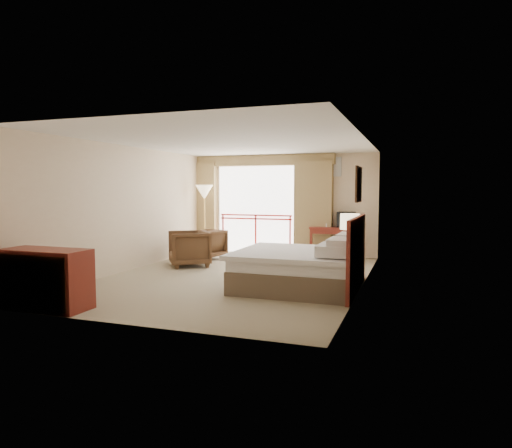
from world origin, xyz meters
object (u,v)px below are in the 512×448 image
at_px(table_lamp, 350,222).
at_px(dresser, 46,279).
at_px(side_table, 188,244).
at_px(tv, 346,220).
at_px(bed, 301,267).
at_px(armchair_near, 189,266).
at_px(armchair_far, 206,259).
at_px(nightstand, 349,264).
at_px(floor_lamp, 204,195).
at_px(desk, 335,234).
at_px(wastebasket, 306,254).

relative_size(table_lamp, dresser, 0.50).
bearing_deg(side_table, tv, 24.63).
xyz_separation_m(bed, dresser, (-3.24, -2.60, 0.07)).
distance_m(table_lamp, armchair_near, 3.85).
bearing_deg(table_lamp, armchair_far, 160.71).
bearing_deg(side_table, nightstand, -13.89).
relative_size(nightstand, armchair_near, 0.66).
xyz_separation_m(bed, armchair_near, (-3.00, 1.46, -0.38)).
xyz_separation_m(table_lamp, armchair_near, (-3.68, 0.21, -1.12)).
height_order(bed, tv, tv).
xyz_separation_m(nightstand, floor_lamp, (-4.22, 2.21, 1.32)).
distance_m(table_lamp, tv, 2.69).
distance_m(tv, dresser, 7.38).
distance_m(armchair_near, floor_lamp, 2.59).
relative_size(desk, armchair_near, 1.35).
bearing_deg(armchair_near, wastebasket, 89.89).
height_order(wastebasket, side_table, side_table).
distance_m(bed, desk, 3.96).
relative_size(armchair_far, dresser, 0.62).
xyz_separation_m(desk, armchair_near, (-2.93, -2.49, -0.62)).
height_order(wastebasket, dresser, dresser).
height_order(table_lamp, desk, table_lamp).
bearing_deg(dresser, floor_lamp, 90.15).
relative_size(table_lamp, floor_lamp, 0.35).
distance_m(nightstand, tv, 2.82).
height_order(armchair_far, armchair_near, armchair_near).
bearing_deg(floor_lamp, desk, 8.92).
relative_size(armchair_near, floor_lamp, 0.48).
distance_m(nightstand, dresser, 5.46).
distance_m(side_table, floor_lamp, 1.71).
bearing_deg(armchair_far, dresser, 18.70).
bearing_deg(nightstand, armchair_far, 163.83).
xyz_separation_m(bed, wastebasket, (-0.64, 3.12, -0.21)).
bearing_deg(armchair_near, bed, 28.89).
height_order(bed, table_lamp, table_lamp).
bearing_deg(dresser, table_lamp, 41.76).
xyz_separation_m(armchair_far, side_table, (-0.31, -0.36, 0.40)).
relative_size(tv, armchair_near, 0.49).
height_order(table_lamp, side_table, table_lamp).
height_order(bed, nightstand, bed).
relative_size(wastebasket, floor_lamp, 0.18).
height_order(floor_lamp, dresser, floor_lamp).
bearing_deg(side_table, wastebasket, 17.95).
height_order(desk, floor_lamp, floor_lamp).
height_order(armchair_far, dresser, dresser).
height_order(tv, floor_lamp, floor_lamp).
relative_size(bed, tv, 4.85).
relative_size(nightstand, armchair_far, 0.72).
distance_m(nightstand, wastebasket, 2.33).
height_order(armchair_near, dresser, dresser).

